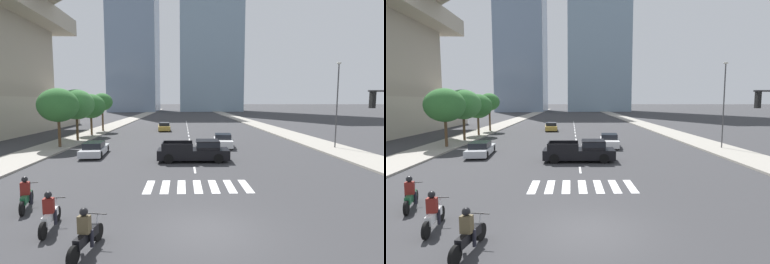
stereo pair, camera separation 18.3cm
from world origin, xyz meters
TOP-DOWN VIEW (x-y plane):
  - ground_plane at (0.00, 0.00)m, footprint 800.00×800.00m
  - sidewalk_east at (14.00, 30.00)m, footprint 4.00×260.00m
  - sidewalk_west at (-14.00, 30.00)m, footprint 4.00×260.00m
  - crosswalk_near at (0.00, 5.66)m, footprint 5.85×2.60m
  - lane_divider_center at (0.00, 33.66)m, footprint 0.14×50.00m
  - motorcycle_lead at (-3.86, -1.41)m, footprint 0.72×2.19m
  - motorcycle_trailing at (-5.72, 0.30)m, footprint 0.70×2.17m
  - motorcycle_third at (-7.72, 2.47)m, footprint 0.89×2.16m
  - pickup_truck at (0.29, 12.65)m, footprint 5.60×2.17m
  - sedan_white_0 at (3.33, 19.75)m, footprint 2.24×4.56m
  - sedan_silver_1 at (-8.51, 15.30)m, footprint 2.12×4.87m
  - sedan_gold_2 at (-3.78, 36.60)m, footprint 2.17×4.67m
  - street_lamp_east at (14.30, 18.20)m, footprint 0.50×0.24m
  - street_tree_nearest at (-13.20, 19.47)m, footprint 3.94×3.94m
  - street_tree_second at (-13.20, 24.53)m, footprint 4.09×4.09m
  - street_tree_third at (-13.20, 29.93)m, footprint 3.82×3.82m
  - street_tree_fourth at (-13.20, 35.65)m, footprint 3.15×3.15m
  - office_tower_left_skyline at (-22.16, 126.24)m, footprint 20.12×27.37m

SIDE VIEW (x-z plane):
  - ground_plane at x=0.00m, z-range 0.00..0.00m
  - lane_divider_center at x=0.00m, z-range 0.00..0.01m
  - crosswalk_near at x=0.00m, z-range 0.00..0.01m
  - sidewalk_east at x=14.00m, z-range 0.00..0.15m
  - sidewalk_west at x=-14.00m, z-range 0.00..0.15m
  - sedan_silver_1 at x=-8.51m, z-range -0.04..1.17m
  - motorcycle_third at x=-7.72m, z-range -0.16..1.33m
  - motorcycle_lead at x=-3.86m, z-range -0.16..1.33m
  - motorcycle_trailing at x=-5.72m, z-range -0.16..1.33m
  - sedan_gold_2 at x=-3.78m, z-range -0.05..1.28m
  - sedan_white_0 at x=3.33m, z-range -0.05..1.29m
  - pickup_truck at x=0.29m, z-range -0.02..1.65m
  - street_tree_third at x=-13.20m, z-range 1.27..6.78m
  - street_tree_nearest at x=-13.20m, z-range 1.39..7.24m
  - street_tree_second at x=-13.20m, z-range 1.36..7.28m
  - street_tree_fourth at x=-13.20m, z-range 1.67..7.44m
  - street_lamp_east at x=14.30m, z-range 0.76..9.09m
  - office_tower_left_skyline at x=-22.16m, z-range -6.12..88.62m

